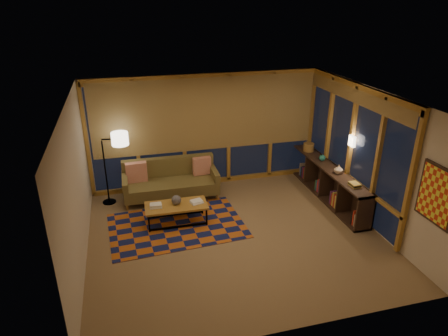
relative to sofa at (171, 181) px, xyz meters
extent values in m
cube|color=#A17B4D|center=(0.97, -1.87, -0.43)|extent=(5.50, 5.00, 0.01)
cube|color=silver|center=(0.97, -1.87, 2.27)|extent=(5.50, 5.00, 0.01)
cube|color=beige|center=(0.97, 0.63, 0.92)|extent=(5.50, 0.01, 2.70)
cube|color=beige|center=(0.97, -4.37, 0.92)|extent=(5.50, 0.01, 2.70)
cube|color=beige|center=(-1.78, -1.87, 0.92)|extent=(0.01, 5.00, 2.70)
cube|color=beige|center=(3.72, -1.87, 0.92)|extent=(0.01, 5.00, 2.70)
cube|color=#B7581A|center=(-0.07, -1.25, -0.42)|extent=(2.75, 1.92, 0.01)
sphere|color=black|center=(-0.03, -1.10, 0.08)|extent=(0.20, 0.20, 0.19)
cylinder|color=brown|center=(3.44, 0.15, 0.43)|extent=(0.29, 0.29, 0.19)
sphere|color=#1F6C5E|center=(3.46, -0.53, 0.41)|extent=(0.15, 0.15, 0.14)
imported|color=tan|center=(3.46, -1.26, 0.44)|extent=(0.21, 0.21, 0.20)
camera|label=1|loc=(-0.90, -8.21, 3.87)|focal=32.00mm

